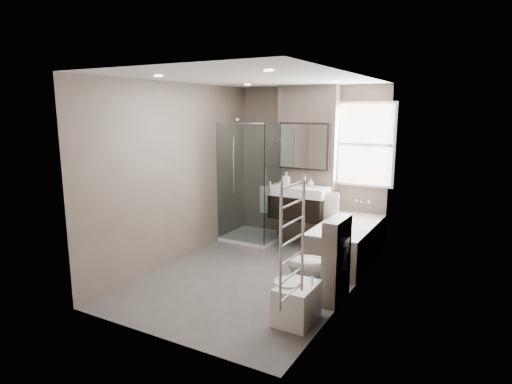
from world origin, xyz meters
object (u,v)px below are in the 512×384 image
Objects in this scene: bathtub at (347,241)px; bidet at (296,302)px; vanity at (298,202)px; toilet at (318,266)px.

bathtub is 3.00× the size of bidet.
vanity is 0.59× the size of bathtub.
toilet is 1.39× the size of bidet.
toilet is at bearing 93.44° from bidet.
vanity is 2.62m from bidet.
bidet is (1.01, -2.36, -0.52)m from vanity.
vanity is 1.28× the size of toilet.
bathtub is at bearing 166.62° from toilet.
bathtub is at bearing -19.37° from vanity.
bidet is at bearing -66.75° from vanity.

